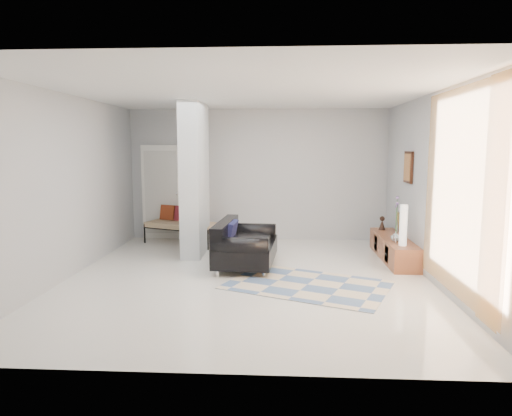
{
  "coord_description": "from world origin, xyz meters",
  "views": [
    {
      "loc": [
        0.51,
        -6.79,
        2.0
      ],
      "look_at": [
        0.1,
        0.6,
        1.01
      ],
      "focal_mm": 32.0,
      "sensor_mm": 36.0,
      "label": 1
    }
  ],
  "objects": [
    {
      "name": "floor",
      "position": [
        0.0,
        0.0,
        0.0
      ],
      "size": [
        6.0,
        6.0,
        0.0
      ],
      "primitive_type": "plane",
      "color": "white",
      "rests_on": "ground"
    },
    {
      "name": "ceiling",
      "position": [
        0.0,
        0.0,
        2.8
      ],
      "size": [
        6.0,
        6.0,
        0.0
      ],
      "primitive_type": "plane",
      "rotation": [
        3.14,
        0.0,
        0.0
      ],
      "color": "white",
      "rests_on": "wall_back"
    },
    {
      "name": "wall_back",
      "position": [
        0.0,
        3.0,
        1.4
      ],
      "size": [
        6.0,
        0.0,
        6.0
      ],
      "primitive_type": "plane",
      "rotation": [
        1.57,
        0.0,
        0.0
      ],
      "color": "#B3B5B7",
      "rests_on": "ground"
    },
    {
      "name": "wall_front",
      "position": [
        0.0,
        -3.0,
        1.4
      ],
      "size": [
        6.0,
        0.0,
        6.0
      ],
      "primitive_type": "plane",
      "rotation": [
        -1.57,
        0.0,
        0.0
      ],
      "color": "#B3B5B7",
      "rests_on": "ground"
    },
    {
      "name": "wall_left",
      "position": [
        -2.75,
        0.0,
        1.4
      ],
      "size": [
        0.0,
        6.0,
        6.0
      ],
      "primitive_type": "plane",
      "rotation": [
        1.57,
        0.0,
        1.57
      ],
      "color": "#B3B5B7",
      "rests_on": "ground"
    },
    {
      "name": "wall_right",
      "position": [
        2.75,
        0.0,
        1.4
      ],
      "size": [
        0.0,
        6.0,
        6.0
      ],
      "primitive_type": "plane",
      "rotation": [
        1.57,
        0.0,
        -1.57
      ],
      "color": "#B3B5B7",
      "rests_on": "ground"
    },
    {
      "name": "partition_column",
      "position": [
        -1.1,
        1.6,
        1.4
      ],
      "size": [
        0.35,
        1.2,
        2.8
      ],
      "primitive_type": "cube",
      "color": "silver",
      "rests_on": "floor"
    },
    {
      "name": "hallway_door",
      "position": [
        -2.1,
        2.96,
        1.02
      ],
      "size": [
        0.85,
        0.06,
        2.04
      ],
      "primitive_type": "cube",
      "color": "white",
      "rests_on": "floor"
    },
    {
      "name": "curtain",
      "position": [
        2.67,
        -1.15,
        1.45
      ],
      "size": [
        0.0,
        2.55,
        2.55
      ],
      "primitive_type": "plane",
      "rotation": [
        1.57,
        0.0,
        1.57
      ],
      "color": "#FDA942",
      "rests_on": "wall_right"
    },
    {
      "name": "wall_art",
      "position": [
        2.72,
        1.31,
        1.65
      ],
      "size": [
        0.04,
        0.45,
        0.55
      ],
      "primitive_type": "cube",
      "color": "#3A1C10",
      "rests_on": "wall_right"
    },
    {
      "name": "media_console",
      "position": [
        2.52,
        1.32,
        0.2
      ],
      "size": [
        0.45,
        2.02,
        0.8
      ],
      "color": "brown",
      "rests_on": "floor"
    },
    {
      "name": "loveseat",
      "position": [
        -0.14,
        0.73,
        0.36
      ],
      "size": [
        1.03,
        1.64,
        0.76
      ],
      "rotation": [
        0.0,
        0.0,
        -0.07
      ],
      "color": "silver",
      "rests_on": "floor"
    },
    {
      "name": "daybed",
      "position": [
        -1.53,
        2.49,
        0.42
      ],
      "size": [
        1.7,
        1.2,
        0.77
      ],
      "rotation": [
        0.0,
        0.0,
        -0.39
      ],
      "color": "black",
      "rests_on": "floor"
    },
    {
      "name": "area_rug",
      "position": [
        0.9,
        -0.32,
        0.01
      ],
      "size": [
        2.65,
        2.26,
        0.01
      ],
      "primitive_type": "cube",
      "rotation": [
        0.0,
        0.0,
        -0.41
      ],
      "color": "beige",
      "rests_on": "floor"
    },
    {
      "name": "cylinder_lamp",
      "position": [
        2.5,
        0.65,
        0.74
      ],
      "size": [
        0.12,
        0.12,
        0.67
      ],
      "primitive_type": "cylinder",
      "color": "white",
      "rests_on": "media_console"
    },
    {
      "name": "bronze_figurine",
      "position": [
        2.47,
        2.07,
        0.53
      ],
      "size": [
        0.13,
        0.13,
        0.26
      ],
      "primitive_type": null,
      "rotation": [
        0.0,
        0.0,
        -0.01
      ],
      "color": "black",
      "rests_on": "media_console"
    },
    {
      "name": "vase",
      "position": [
        2.47,
        0.99,
        0.48
      ],
      "size": [
        0.18,
        0.18,
        0.17
      ],
      "primitive_type": "imported",
      "rotation": [
        0.0,
        0.0,
        -0.14
      ],
      "color": "white",
      "rests_on": "media_console"
    }
  ]
}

